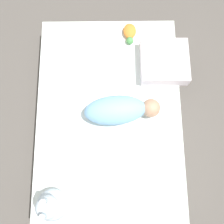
{
  "coord_description": "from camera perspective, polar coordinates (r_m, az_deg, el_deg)",
  "views": [
    {
      "loc": [
        0.43,
        0.02,
        1.99
      ],
      "look_at": [
        0.0,
        0.02,
        0.28
      ],
      "focal_mm": 42.0,
      "sensor_mm": 36.0,
      "label": 1
    }
  ],
  "objects": [
    {
      "name": "bed_mattress",
      "position": [
        1.93,
        -0.63,
        -1.14
      ],
      "size": [
        1.45,
        1.0,
        0.23
      ],
      "color": "white",
      "rests_on": "ground_plane"
    },
    {
      "name": "pillow",
      "position": [
        1.92,
        11.27,
        10.59
      ],
      "size": [
        0.32,
        0.33,
        0.1
      ],
      "color": "white",
      "rests_on": "bed_mattress"
    },
    {
      "name": "bunny_plush",
      "position": [
        1.68,
        -13.06,
        -19.18
      ],
      "size": [
        0.19,
        0.19,
        0.35
      ],
      "color": "silver",
      "rests_on": "bed_mattress"
    },
    {
      "name": "turtle_plush",
      "position": [
        2.03,
        3.87,
        16.83
      ],
      "size": [
        0.16,
        0.1,
        0.06
      ],
      "color": "orange",
      "rests_on": "bed_mattress"
    },
    {
      "name": "swaddled_baby",
      "position": [
        1.73,
        1.62,
        0.33
      ],
      "size": [
        0.23,
        0.51,
        0.18
      ],
      "rotation": [
        0.0,
        0.0,
        1.65
      ],
      "color": "#7FB7E5",
      "rests_on": "bed_mattress"
    },
    {
      "name": "ground_plane",
      "position": [
        2.04,
        -0.59,
        -1.85
      ],
      "size": [
        12.0,
        12.0,
        0.0
      ],
      "primitive_type": "plane",
      "color": "#514C47"
    }
  ]
}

